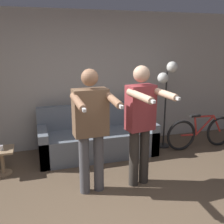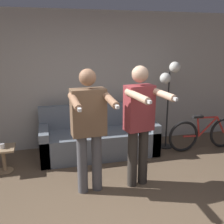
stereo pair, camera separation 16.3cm
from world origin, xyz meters
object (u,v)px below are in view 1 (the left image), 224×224
couch (97,139)px  person_right (141,119)px  floor_lamp (167,80)px  side_table (2,157)px  cup (1,148)px  bicycle (201,132)px  cat (92,100)px  person_left (91,124)px

couch → person_right: size_ratio=1.22×
floor_lamp → side_table: (-2.98, -0.30, -1.04)m
person_right → cup: (-1.95, 0.89, -0.54)m
cup → bicycle: bicycle is taller
side_table → cup: size_ratio=5.29×
couch → cup: 1.66m
bicycle → cat: bearing=163.6°
couch → bicycle: size_ratio=1.42×
person_right → side_table: bearing=144.4°
person_left → side_table: (-1.24, 0.91, -0.70)m
floor_lamp → bicycle: (0.64, -0.29, -1.01)m
person_right → bicycle: (1.67, 0.92, -0.68)m
floor_lamp → side_table: bearing=-174.3°
floor_lamp → bicycle: floor_lamp is taller
couch → cup: (-1.61, -0.34, 0.16)m
cat → side_table: bearing=-159.3°
side_table → floor_lamp: bearing=5.7°
person_right → bicycle: person_right is taller
floor_lamp → side_table: size_ratio=4.07×
person_left → side_table: 1.69m
couch → side_table: 1.64m
couch → bicycle: bearing=-8.6°
couch → person_left: bearing=-106.8°
cat → bicycle: bearing=-16.4°
person_left → cup: bearing=141.0°
person_left → bicycle: person_left is taller
cat → floor_lamp: floor_lamp is taller
couch → cat: 0.74m
person_right → side_table: (-1.95, 0.91, -0.70)m
side_table → bicycle: (3.62, 0.01, 0.03)m
person_left → cat: size_ratio=3.39×
cat → floor_lamp: (1.38, -0.31, 0.36)m
person_left → side_table: person_left is taller
person_right → person_left: bearing=169.4°
side_table → person_right: bearing=-25.1°
person_left → couch: bearing=69.7°
side_table → couch: bearing=11.0°
person_left → cat: 1.56m
couch → person_right: bearing=-74.8°
side_table → person_left: bearing=-36.2°
person_right → bicycle: 2.03m
side_table → cup: cup is taller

